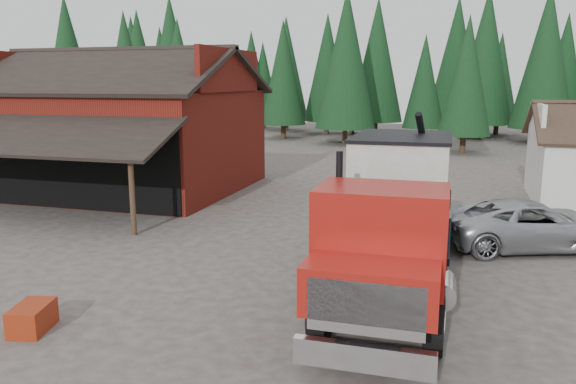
# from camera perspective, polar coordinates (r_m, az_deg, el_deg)

# --- Properties ---
(ground) EXTENTS (120.00, 120.00, 0.00)m
(ground) POSITION_cam_1_polar(r_m,az_deg,el_deg) (17.04, -2.83, -7.62)
(ground) COLOR #443C35
(ground) RESTS_ON ground
(red_barn) EXTENTS (12.80, 13.63, 7.18)m
(red_barn) POSITION_cam_1_polar(r_m,az_deg,el_deg) (30.12, -16.56, 5.40)
(red_barn) COLOR maroon
(red_barn) RESTS_ON ground
(conifer_backdrop) EXTENTS (76.00, 16.00, 16.00)m
(conifer_backdrop) POSITION_cam_1_polar(r_m,az_deg,el_deg) (57.72, 11.21, 5.52)
(conifer_backdrop) COLOR black
(conifer_backdrop) RESTS_ON ground
(near_pine_a) EXTENTS (4.40, 4.40, 11.40)m
(near_pine_a) POSITION_cam_1_polar(r_m,az_deg,el_deg) (51.17, -16.13, 11.77)
(near_pine_a) COLOR #382619
(near_pine_a) RESTS_ON ground
(near_pine_b) EXTENTS (3.96, 3.96, 10.40)m
(near_pine_b) POSITION_cam_1_polar(r_m,az_deg,el_deg) (45.20, 17.71, 11.18)
(near_pine_b) COLOR #382619
(near_pine_b) RESTS_ON ground
(near_pine_d) EXTENTS (5.28, 5.28, 13.40)m
(near_pine_d) POSITION_cam_1_polar(r_m,az_deg,el_deg) (50.13, 5.94, 13.31)
(near_pine_d) COLOR #382619
(near_pine_d) RESTS_ON ground
(feed_truck) EXTENTS (3.10, 10.27, 4.62)m
(feed_truck) POSITION_cam_1_polar(r_m,az_deg,el_deg) (14.87, 10.81, -1.94)
(feed_truck) COLOR black
(feed_truck) RESTS_ON ground
(silver_car) EXTENTS (6.40, 4.52, 1.62)m
(silver_car) POSITION_cam_1_polar(r_m,az_deg,el_deg) (20.31, 23.51, -3.08)
(silver_car) COLOR #B2B6BA
(silver_car) RESTS_ON ground
(equip_box) EXTENTS (0.95, 1.24, 0.60)m
(equip_box) POSITION_cam_1_polar(r_m,az_deg,el_deg) (14.05, -24.54, -11.55)
(equip_box) COLOR maroon
(equip_box) RESTS_ON ground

